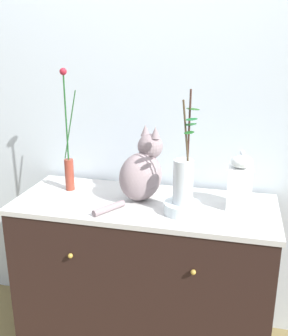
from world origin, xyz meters
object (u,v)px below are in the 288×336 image
(sideboard, at_px, (144,276))
(bowl_porcelain, at_px, (182,208))
(vase_glass_clear, at_px, (183,179))
(cat_sitting, at_px, (142,171))
(jar_lidded_porcelain, at_px, (240,183))
(vase_slim_green, at_px, (69,161))

(sideboard, distance_m, bowl_porcelain, 0.51)
(bowl_porcelain, height_order, vase_glass_clear, vase_glass_clear)
(cat_sitting, xyz_separation_m, jar_lidded_porcelain, (0.48, 0.00, -0.02))
(cat_sitting, height_order, vase_glass_clear, vase_glass_clear)
(vase_slim_green, bearing_deg, vase_glass_clear, -14.13)
(vase_slim_green, bearing_deg, jar_lidded_porcelain, -2.19)
(vase_slim_green, xyz_separation_m, bowl_porcelain, (0.64, -0.16, -0.14))
(bowl_porcelain, height_order, jar_lidded_porcelain, jar_lidded_porcelain)
(sideboard, distance_m, cat_sitting, 0.58)
(bowl_porcelain, bearing_deg, vase_glass_clear, -34.00)
(cat_sitting, bearing_deg, vase_glass_clear, -28.72)
(vase_glass_clear, bearing_deg, bowl_porcelain, 146.00)
(sideboard, relative_size, bowl_porcelain, 7.57)
(sideboard, xyz_separation_m, bowl_porcelain, (0.20, -0.08, 0.46))
(jar_lidded_porcelain, bearing_deg, cat_sitting, -179.71)
(bowl_porcelain, xyz_separation_m, vase_glass_clear, (0.00, -0.00, 0.15))
(vase_slim_green, distance_m, bowl_porcelain, 0.67)
(vase_slim_green, height_order, jar_lidded_porcelain, vase_slim_green)
(sideboard, height_order, vase_glass_clear, vase_glass_clear)
(sideboard, xyz_separation_m, vase_glass_clear, (0.21, -0.08, 0.60))
(cat_sitting, relative_size, jar_lidded_porcelain, 1.44)
(vase_glass_clear, xyz_separation_m, jar_lidded_porcelain, (0.25, 0.13, -0.04))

